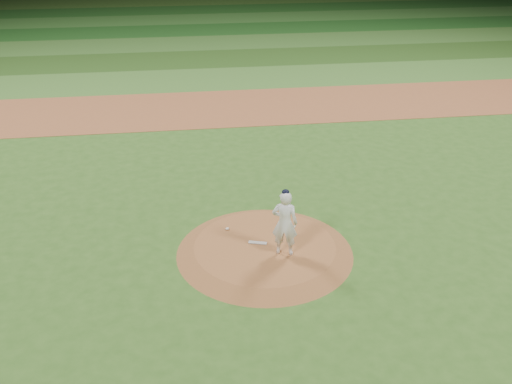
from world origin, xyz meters
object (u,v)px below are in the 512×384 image
Objects in this scene: pitchers_mound at (265,249)px; pitcher_on_mound at (285,223)px; pitching_rubber at (258,243)px; rosin_bag at (227,229)px.

pitcher_on_mound is (0.51, -0.50, 1.19)m from pitchers_mound.
rosin_bag is at bearing 149.15° from pitching_rubber.
pitchers_mound is at bearing -46.24° from rosin_bag.
pitcher_on_mound is at bearing -44.14° from pitchers_mound.
pitching_rubber is at bearing 137.20° from pitcher_on_mound.
rosin_bag is (-1.06, 1.11, 0.16)m from pitchers_mound.
pitching_rubber is at bearing -47.68° from rosin_bag.
pitching_rubber reaches higher than pitchers_mound.
rosin_bag is 0.06× the size of pitcher_on_mound.
pitchers_mound is 2.54× the size of pitcher_on_mound.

